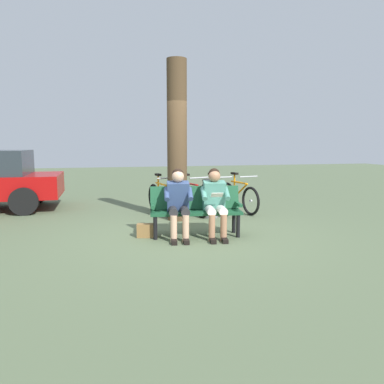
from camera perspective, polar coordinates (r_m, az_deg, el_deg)
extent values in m
plane|color=#566647|center=(6.70, -1.04, -6.53)|extent=(40.00, 40.00, 0.00)
cube|color=#194C2D|center=(6.47, 0.64, -3.19)|extent=(1.64, 0.65, 0.05)
cube|color=#194C2D|center=(6.61, 0.45, -0.89)|extent=(1.60, 0.35, 0.42)
cube|color=#194C2D|center=(6.57, 7.23, -1.88)|extent=(0.11, 0.40, 0.05)
cube|color=#194C2D|center=(6.40, -6.14, -2.12)|extent=(0.11, 0.40, 0.05)
cylinder|color=black|center=(6.47, 7.18, -5.28)|extent=(0.07, 0.07, 0.40)
cylinder|color=black|center=(6.30, -5.73, -5.60)|extent=(0.07, 0.07, 0.40)
cylinder|color=black|center=(6.79, 6.53, -4.65)|extent=(0.07, 0.07, 0.40)
cylinder|color=black|center=(6.63, -5.75, -4.94)|extent=(0.07, 0.07, 0.40)
cube|color=#4C8C7A|center=(6.48, 3.45, -0.62)|extent=(0.42, 0.36, 0.55)
sphere|color=#A87554|center=(6.42, 3.51, 2.48)|extent=(0.21, 0.21, 0.21)
sphere|color=black|center=(6.45, 3.46, 2.83)|extent=(0.20, 0.20, 0.20)
cylinder|color=white|center=(6.34, 4.63, -2.83)|extent=(0.20, 0.42, 0.15)
cylinder|color=#A87554|center=(6.20, 4.94, -5.57)|extent=(0.11, 0.11, 0.45)
cube|color=black|center=(6.15, 5.10, -7.50)|extent=(0.12, 0.23, 0.07)
cylinder|color=#4C8C7A|center=(6.39, 5.40, -0.19)|extent=(0.13, 0.31, 0.23)
cylinder|color=white|center=(6.31, 2.84, -2.87)|extent=(0.20, 0.42, 0.15)
cylinder|color=#A87554|center=(6.17, 3.11, -5.62)|extent=(0.11, 0.11, 0.45)
cube|color=black|center=(6.12, 3.25, -7.57)|extent=(0.12, 0.23, 0.07)
cylinder|color=#4C8C7A|center=(6.33, 1.85, -0.24)|extent=(0.13, 0.31, 0.23)
cube|color=silver|center=(6.18, 3.91, -0.46)|extent=(0.21, 0.15, 0.09)
cube|color=#334772|center=(6.41, -2.20, -0.71)|extent=(0.42, 0.36, 0.55)
sphere|color=#D8A884|center=(6.35, -2.20, 2.43)|extent=(0.21, 0.21, 0.21)
sphere|color=black|center=(6.38, -2.22, 2.79)|extent=(0.20, 0.20, 0.20)
cylinder|color=#262628|center=(6.26, -1.15, -2.95)|extent=(0.20, 0.42, 0.15)
cylinder|color=#D8A884|center=(6.12, -0.98, -5.73)|extent=(0.11, 0.11, 0.45)
cube|color=black|center=(6.07, -0.89, -7.69)|extent=(0.12, 0.23, 0.07)
cylinder|color=#334772|center=(6.30, -0.31, -0.28)|extent=(0.13, 0.31, 0.23)
cylinder|color=#262628|center=(6.24, -2.98, -2.98)|extent=(0.20, 0.42, 0.15)
cylinder|color=#D8A884|center=(6.10, -2.86, -5.77)|extent=(0.11, 0.11, 0.45)
cube|color=black|center=(6.05, -2.80, -7.74)|extent=(0.12, 0.23, 0.07)
cylinder|color=#334772|center=(6.27, -3.95, -0.33)|extent=(0.13, 0.31, 0.23)
cube|color=olive|center=(6.49, -7.21, -5.97)|extent=(0.32, 0.21, 0.24)
cylinder|color=#4C3823|center=(7.78, -2.34, 7.89)|extent=(0.42, 0.42, 3.36)
cylinder|color=slate|center=(8.13, 2.86, -1.12)|extent=(0.34, 0.34, 0.82)
cylinder|color=black|center=(8.08, 2.88, 1.85)|extent=(0.36, 0.36, 0.03)
torus|color=black|center=(8.47, 9.11, -1.39)|extent=(0.20, 0.66, 0.66)
cylinder|color=silver|center=(8.47, 9.11, -1.39)|extent=(0.06, 0.07, 0.06)
torus|color=black|center=(9.31, 5.50, -0.53)|extent=(0.20, 0.66, 0.66)
cylinder|color=silver|center=(9.31, 5.50, -0.53)|extent=(0.06, 0.07, 0.06)
cylinder|color=orange|center=(8.84, 7.26, 1.50)|extent=(0.17, 0.63, 0.04)
cylinder|color=orange|center=(8.80, 7.53, 0.15)|extent=(0.17, 0.59, 0.43)
cylinder|color=orange|center=(9.00, 6.61, 1.10)|extent=(0.04, 0.04, 0.55)
cube|color=black|center=(8.97, 6.64, 2.88)|extent=(0.13, 0.23, 0.05)
cylinder|color=#B2B2B7|center=(8.49, 8.79, 2.37)|extent=(0.48, 0.13, 0.03)
torus|color=black|center=(8.23, 5.09, -1.58)|extent=(0.16, 0.66, 0.66)
cylinder|color=silver|center=(8.23, 5.09, -1.58)|extent=(0.06, 0.07, 0.06)
torus|color=black|center=(9.14, 2.13, -0.66)|extent=(0.16, 0.66, 0.66)
cylinder|color=silver|center=(9.14, 2.13, -0.66)|extent=(0.06, 0.07, 0.06)
cylinder|color=#B71414|center=(8.63, 3.55, 1.40)|extent=(0.13, 0.63, 0.04)
cylinder|color=#B71414|center=(8.58, 3.77, 0.02)|extent=(0.13, 0.60, 0.43)
cylinder|color=#B71414|center=(8.81, 3.02, 1.00)|extent=(0.04, 0.04, 0.55)
cube|color=black|center=(8.78, 3.04, 2.82)|extent=(0.12, 0.23, 0.05)
cylinder|color=#B2B2B7|center=(8.25, 4.80, 2.29)|extent=(0.48, 0.10, 0.03)
torus|color=black|center=(8.08, 1.45, -1.73)|extent=(0.25, 0.65, 0.66)
cylinder|color=silver|center=(8.08, 1.45, -1.73)|extent=(0.07, 0.07, 0.06)
torus|color=black|center=(8.95, -1.99, -0.82)|extent=(0.25, 0.65, 0.66)
cylinder|color=silver|center=(8.95, -1.99, -0.82)|extent=(0.07, 0.07, 0.06)
cylinder|color=#B71414|center=(8.46, -0.36, 1.29)|extent=(0.22, 0.62, 0.04)
cylinder|color=#B71414|center=(8.42, -0.08, -0.11)|extent=(0.21, 0.58, 0.43)
cylinder|color=#B71414|center=(8.63, -0.97, 0.88)|extent=(0.04, 0.04, 0.55)
cube|color=black|center=(8.60, -0.97, 2.73)|extent=(0.15, 0.24, 0.05)
cylinder|color=#B2B2B7|center=(8.10, 1.08, 2.22)|extent=(0.47, 0.17, 0.03)
torus|color=black|center=(8.03, -3.53, -1.79)|extent=(0.19, 0.66, 0.66)
cylinder|color=silver|center=(8.03, -3.53, -1.79)|extent=(0.06, 0.07, 0.06)
torus|color=black|center=(8.98, -5.98, -0.84)|extent=(0.19, 0.66, 0.66)
cylinder|color=silver|center=(8.98, -5.98, -0.84)|extent=(0.06, 0.07, 0.06)
cylinder|color=orange|center=(8.45, -4.85, 1.26)|extent=(0.17, 0.63, 0.04)
cylinder|color=orange|center=(8.40, -4.65, -0.15)|extent=(0.16, 0.59, 0.43)
cylinder|color=orange|center=(8.63, -5.28, 0.85)|extent=(0.04, 0.04, 0.55)
cube|color=black|center=(8.61, -5.30, 2.70)|extent=(0.13, 0.23, 0.05)
cylinder|color=#B2B2B7|center=(8.06, -3.84, 2.18)|extent=(0.48, 0.13, 0.03)
cylinder|color=black|center=(9.23, -24.69, -1.32)|extent=(0.64, 0.22, 0.64)
cylinder|color=black|center=(10.99, -23.01, 0.08)|extent=(0.64, 0.22, 0.64)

